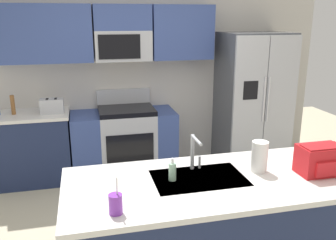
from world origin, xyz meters
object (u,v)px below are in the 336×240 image
(range_oven, at_px, (124,141))
(paper_towel_roll, at_px, (259,157))
(backpack, at_px, (320,159))
(pepper_mill, at_px, (13,105))
(toaster, at_px, (52,106))
(drink_cup_purple, at_px, (116,204))
(soap_dispenser, at_px, (172,171))
(refrigerator, at_px, (252,100))
(sink_faucet, at_px, (194,150))

(range_oven, xyz_separation_m, paper_towel_roll, (0.78, -2.25, 0.58))
(backpack, bearing_deg, pepper_mill, 136.68)
(toaster, relative_size, backpack, 0.87)
(toaster, relative_size, drink_cup_purple, 1.14)
(toaster, xyz_separation_m, soap_dispenser, (0.98, -2.20, -0.02))
(range_oven, bearing_deg, drink_cup_purple, -97.64)
(pepper_mill, bearing_deg, refrigerator, -1.27)
(pepper_mill, relative_size, sink_faucet, 0.84)
(soap_dispenser, relative_size, backpack, 0.53)
(refrigerator, distance_m, paper_towel_roll, 2.41)
(backpack, bearing_deg, drink_cup_purple, -171.86)
(pepper_mill, height_order, paper_towel_roll, paper_towel_roll)
(refrigerator, bearing_deg, soap_dispenser, -128.15)
(toaster, xyz_separation_m, drink_cup_purple, (0.53, -2.57, -0.03))
(paper_towel_roll, bearing_deg, drink_cup_purple, -161.92)
(backpack, bearing_deg, sink_faucet, 162.62)
(sink_faucet, bearing_deg, refrigerator, 53.68)
(toaster, distance_m, sink_faucet, 2.38)
(range_oven, relative_size, soap_dispenser, 8.00)
(sink_faucet, bearing_deg, backpack, -17.38)
(range_oven, height_order, paper_towel_roll, paper_towel_roll)
(paper_towel_roll, bearing_deg, soap_dispenser, 179.77)
(drink_cup_purple, relative_size, soap_dispenser, 1.45)
(range_oven, xyz_separation_m, drink_cup_purple, (-0.35, -2.62, 0.52))
(refrigerator, distance_m, backpack, 2.40)
(toaster, bearing_deg, drink_cup_purple, -78.30)
(range_oven, height_order, backpack, backpack)
(soap_dispenser, bearing_deg, backpack, -7.71)
(refrigerator, xyz_separation_m, backpack, (-0.60, -2.33, 0.09))
(pepper_mill, height_order, sink_faucet, sink_faucet)
(sink_faucet, bearing_deg, toaster, 119.84)
(sink_faucet, height_order, paper_towel_roll, sink_faucet)
(pepper_mill, distance_m, soap_dispenser, 2.67)
(drink_cup_purple, bearing_deg, toaster, 101.70)
(refrigerator, xyz_separation_m, sink_faucet, (-1.50, -2.04, 0.14))
(soap_dispenser, xyz_separation_m, backpack, (1.11, -0.15, 0.05))
(soap_dispenser, bearing_deg, paper_towel_roll, -0.23)
(range_oven, relative_size, toaster, 4.86)
(range_oven, distance_m, drink_cup_purple, 2.69)
(refrigerator, height_order, paper_towel_roll, refrigerator)
(drink_cup_purple, relative_size, backpack, 0.77)
(range_oven, bearing_deg, toaster, -176.60)
(range_oven, height_order, sink_faucet, sink_faucet)
(soap_dispenser, height_order, paper_towel_roll, paper_towel_roll)
(pepper_mill, distance_m, paper_towel_roll, 3.09)
(toaster, distance_m, paper_towel_roll, 2.76)
(toaster, distance_m, backpack, 3.14)
(toaster, height_order, sink_faucet, sink_faucet)
(refrigerator, xyz_separation_m, soap_dispenser, (-1.71, -2.18, 0.04))
(drink_cup_purple, bearing_deg, backpack, 8.14)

